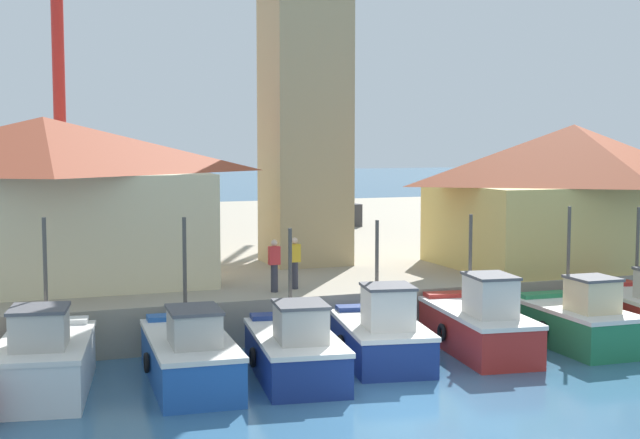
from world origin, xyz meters
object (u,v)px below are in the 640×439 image
fishing_boat_center (382,336)px  fishing_boat_mid_right (479,325)px  dock_worker_near_tower (274,265)px  warehouse_left (45,199)px  fishing_boat_left_outer (44,361)px  warehouse_right (572,193)px  fishing_boat_mid_left (295,350)px  clock_tower (305,47)px  port_crane_near (58,90)px  port_crane_far (338,114)px  dock_worker_along_quay (295,262)px  fishing_boat_right_inner (578,322)px  fishing_boat_left_inner (190,355)px

fishing_boat_center → fishing_boat_mid_right: (3.09, 0.12, 0.05)m
dock_worker_near_tower → warehouse_left: bearing=146.9°
fishing_boat_left_outer → fishing_boat_center: fishing_boat_left_outer is taller
warehouse_right → warehouse_left: bearing=173.3°
fishing_boat_mid_left → clock_tower: (3.94, 10.41, 8.77)m
clock_tower → fishing_boat_mid_right: bearing=-79.2°
warehouse_right → port_crane_near: (-17.34, 14.84, 4.23)m
fishing_boat_mid_left → fishing_boat_center: (2.70, 0.61, 0.03)m
clock_tower → port_crane_far: size_ratio=1.06×
clock_tower → dock_worker_along_quay: bearing=-112.5°
fishing_boat_left_outer → dock_worker_near_tower: size_ratio=2.92×
fishing_boat_right_inner → clock_tower: 14.25m
fishing_boat_center → clock_tower: size_ratio=0.27×
port_crane_far → dock_worker_along_quay: 21.14m
fishing_boat_center → clock_tower: (1.24, 9.80, 8.74)m
fishing_boat_left_inner → warehouse_left: bearing=108.6°
fishing_boat_mid_left → warehouse_right: bearing=26.8°
fishing_boat_mid_left → warehouse_left: warehouse_left is taller
fishing_boat_left_inner → port_crane_near: port_crane_near is taller
fishing_boat_mid_right → port_crane_near: port_crane_near is taller
warehouse_left → port_crane_near: size_ratio=0.58×
dock_worker_near_tower → dock_worker_along_quay: size_ratio=1.00×
dock_worker_along_quay → fishing_boat_center: bearing=-77.1°
clock_tower → dock_worker_near_tower: bearing=-117.7°
fishing_boat_mid_left → port_crane_far: port_crane_far is taller
fishing_boat_mid_right → clock_tower: clock_tower is taller
fishing_boat_mid_left → dock_worker_along_quay: size_ratio=3.04×
fishing_boat_left_inner → fishing_boat_right_inner: bearing=-0.4°
port_crane_far → dock_worker_along_quay: port_crane_far is taller
fishing_boat_center → fishing_boat_right_inner: size_ratio=1.07×
warehouse_right → dock_worker_along_quay: 11.78m
clock_tower → warehouse_right: size_ratio=1.71×
fishing_boat_mid_right → port_crane_near: (-9.91, 20.77, 7.51)m
clock_tower → dock_worker_near_tower: 9.72m
warehouse_right → dock_worker_near_tower: (-12.29, -2.00, -1.83)m
warehouse_right → dock_worker_near_tower: size_ratio=6.13×
fishing_boat_left_inner → port_crane_near: (-1.48, 21.18, 7.57)m
fishing_boat_mid_right → clock_tower: 13.13m
fishing_boat_center → warehouse_right: bearing=29.9°
fishing_boat_left_outer → port_crane_near: bearing=84.6°
port_crane_near → dock_worker_near_tower: bearing=-73.3°
fishing_boat_mid_left → warehouse_left: (-5.51, 8.85, 3.44)m
fishing_boat_mid_left → dock_worker_near_tower: (0.92, 4.66, 1.53)m
fishing_boat_center → dock_worker_along_quay: fishing_boat_center is taller
clock_tower → warehouse_left: (-9.45, -1.56, -5.33)m
fishing_boat_left_outer → warehouse_left: size_ratio=0.45×
warehouse_right → fishing_boat_left_outer: bearing=-162.9°
fishing_boat_left_outer → clock_tower: clock_tower is taller
fishing_boat_mid_left → fishing_boat_center: 2.76m
fishing_boat_left_outer → port_crane_near: size_ratio=0.26×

